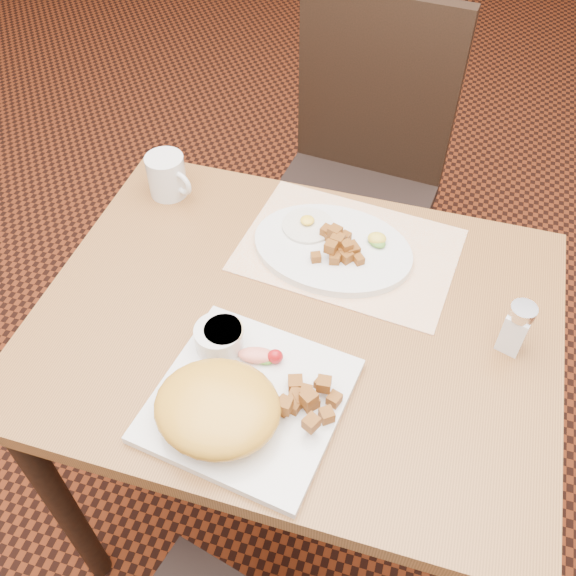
# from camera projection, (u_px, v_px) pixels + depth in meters

# --- Properties ---
(ground) EXTENTS (8.00, 8.00, 0.00)m
(ground) POSITION_uv_depth(u_px,v_px,m) (293.00, 498.00, 1.68)
(ground) COLOR black
(ground) RESTS_ON ground
(table) EXTENTS (0.90, 0.70, 0.75)m
(table) POSITION_uv_depth(u_px,v_px,m) (295.00, 354.00, 1.20)
(table) COLOR #915C2D
(table) RESTS_ON ground
(chair_far) EXTENTS (0.46, 0.47, 0.97)m
(chair_far) POSITION_uv_depth(u_px,v_px,m) (358.00, 170.00, 1.73)
(chair_far) COLOR black
(chair_far) RESTS_ON ground
(placemat) EXTENTS (0.43, 0.32, 0.00)m
(placemat) POSITION_uv_depth(u_px,v_px,m) (349.00, 250.00, 1.22)
(placemat) COLOR white
(placemat) RESTS_ON table
(plate_square) EXTENTS (0.32, 0.32, 0.02)m
(plate_square) POSITION_uv_depth(u_px,v_px,m) (249.00, 400.00, 0.99)
(plate_square) COLOR silver
(plate_square) RESTS_ON table
(plate_oval) EXTENTS (0.32, 0.25, 0.02)m
(plate_oval) POSITION_uv_depth(u_px,v_px,m) (332.00, 248.00, 1.21)
(plate_oval) COLOR silver
(plate_oval) RESTS_ON placemat
(hollandaise_mound) EXTENTS (0.19, 0.17, 0.07)m
(hollandaise_mound) POSITION_uv_depth(u_px,v_px,m) (217.00, 408.00, 0.94)
(hollandaise_mound) COLOR gold
(hollandaise_mound) RESTS_ON plate_square
(ramekin) EXTENTS (0.08, 0.08, 0.04)m
(ramekin) POSITION_uv_depth(u_px,v_px,m) (219.00, 337.00, 1.04)
(ramekin) COLOR silver
(ramekin) RESTS_ON plate_square
(garnish_sq) EXTENTS (0.08, 0.04, 0.03)m
(garnish_sq) POSITION_uv_depth(u_px,v_px,m) (262.00, 356.00, 1.03)
(garnish_sq) COLOR #387223
(garnish_sq) RESTS_ON plate_square
(fried_egg) EXTENTS (0.10, 0.10, 0.02)m
(fried_egg) POSITION_uv_depth(u_px,v_px,m) (308.00, 225.00, 1.24)
(fried_egg) COLOR white
(fried_egg) RESTS_ON plate_oval
(garnish_ov) EXTENTS (0.05, 0.05, 0.02)m
(garnish_ov) POSITION_uv_depth(u_px,v_px,m) (377.00, 240.00, 1.21)
(garnish_ov) COLOR #387223
(garnish_ov) RESTS_ON plate_oval
(salt_shaker) EXTENTS (0.05, 0.05, 0.10)m
(salt_shaker) POSITION_uv_depth(u_px,v_px,m) (517.00, 327.00, 1.04)
(salt_shaker) COLOR white
(salt_shaker) RESTS_ON table
(coffee_mug) EXTENTS (0.11, 0.08, 0.09)m
(coffee_mug) POSITION_uv_depth(u_px,v_px,m) (167.00, 176.00, 1.31)
(coffee_mug) COLOR silver
(coffee_mug) RESTS_ON table
(home_fries_sq) EXTENTS (0.10, 0.11, 0.04)m
(home_fries_sq) POSITION_uv_depth(u_px,v_px,m) (305.00, 400.00, 0.97)
(home_fries_sq) COLOR brown
(home_fries_sq) RESTS_ON plate_square
(home_fries_ov) EXTENTS (0.10, 0.09, 0.04)m
(home_fries_ov) POSITION_uv_depth(u_px,v_px,m) (339.00, 245.00, 1.19)
(home_fries_ov) COLOR brown
(home_fries_ov) RESTS_ON plate_oval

